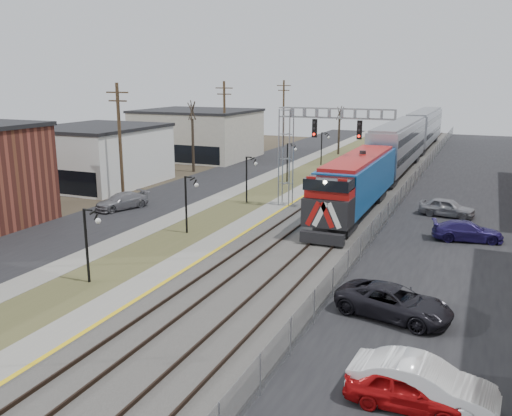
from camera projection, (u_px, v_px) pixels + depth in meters
The scene contains 23 objects.
ground at pixel (30, 374), 19.55m from camera, with size 160.00×160.00×0.00m, color #473D2D.
street_west at pixel (208, 182), 55.21m from camera, with size 7.00×120.00×0.04m, color black.
sidewalk at pixel (248, 185), 53.48m from camera, with size 2.00×120.00×0.08m, color gray.
grass_median at pixel (276, 188), 52.33m from camera, with size 4.00×120.00×0.06m, color #4B4C28.
platform at pixel (306, 189), 51.15m from camera, with size 2.00×120.00×0.24m, color gray.
ballast_bed at pixel (358, 194), 49.24m from camera, with size 8.00×120.00×0.20m, color #595651.
parking_lot at pixel (502, 207), 44.65m from camera, with size 16.00×120.00×0.04m, color black.
platform_edge at pixel (315, 189), 50.79m from camera, with size 0.24×120.00×0.01m, color gold.
track_near at pixel (337, 190), 49.97m from camera, with size 1.58×120.00×0.15m.
track_far at pixel (375, 193), 48.62m from camera, with size 1.58×120.00×0.15m.
train at pixel (404, 144), 62.52m from camera, with size 3.00×63.05×5.33m.
signal_gantry at pixel (306, 140), 42.76m from camera, with size 9.00×1.07×8.15m.
lampposts at pixel (188, 204), 36.94m from camera, with size 0.14×62.14×4.00m.
utility_poles at pixel (120, 143), 46.26m from camera, with size 0.28×80.28×10.00m.
fence at pixel (406, 190), 47.46m from camera, with size 0.04×120.00×1.60m, color gray.
buildings_west at pixel (56, 162), 48.51m from camera, with size 14.00×67.00×7.00m.
bare_trees at pixel (215, 151), 58.52m from camera, with size 12.30×42.30×5.95m.
car_lot_a at pixel (406, 389), 17.45m from camera, with size 1.57×3.90×1.33m, color #A20C0E.
car_lot_b at pixel (422, 385), 17.49m from camera, with size 1.64×4.70×1.55m, color white.
car_lot_c at pixel (394, 303), 23.99m from camera, with size 2.35×5.10×1.42m, color black.
car_lot_d at pixel (467, 232), 35.29m from camera, with size 1.80×4.42×1.28m, color navy.
car_lot_e at pixel (447, 208), 41.42m from camera, with size 1.66×4.12×1.40m, color gray.
car_street_b at pixel (122, 201), 43.78m from camera, with size 1.82×4.48×1.30m, color slate.
Camera 1 is at (14.46, -12.92, 10.46)m, focal length 38.00 mm.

